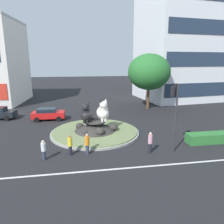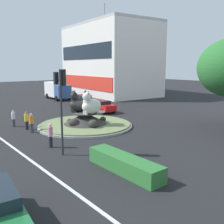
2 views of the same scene
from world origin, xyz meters
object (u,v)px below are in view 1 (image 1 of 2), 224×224
at_px(broadleaf_tree_behind_island, 164,71).
at_px(hatchback_near_shophouse, 48,114).
at_px(pedestrian_yellow_shirt, 70,145).
at_px(pedestrian_white_shirt, 44,150).
at_px(cat_statue_white, 103,112).
at_px(pedestrian_pink_shirt, 150,142).
at_px(pedestrian_orange_shirt, 87,144).
at_px(cat_statue_black, 86,114).
at_px(second_tree_near_tower, 149,72).
at_px(traffic_light_mast, 175,103).
at_px(office_tower, 192,18).

height_order(broadleaf_tree_behind_island, hatchback_near_shophouse, broadleaf_tree_behind_island).
bearing_deg(pedestrian_yellow_shirt, pedestrian_white_shirt, -52.57).
xyz_separation_m(cat_statue_white, pedestrian_pink_shirt, (3.16, -5.69, -1.27)).
bearing_deg(pedestrian_orange_shirt, cat_statue_black, -61.06).
relative_size(second_tree_near_tower, pedestrian_yellow_shirt, 4.97).
relative_size(traffic_light_mast, pedestrian_orange_shirt, 3.26).
xyz_separation_m(office_tower, broadleaf_tree_behind_island, (-6.55, -3.77, -9.57)).
xyz_separation_m(office_tower, pedestrian_white_shirt, (-24.63, -24.22, -14.35)).
relative_size(office_tower, pedestrian_orange_shirt, 17.45).
bearing_deg(pedestrian_pink_shirt, second_tree_near_tower, 163.34).
height_order(pedestrian_pink_shirt, hatchback_near_shophouse, pedestrian_pink_shirt).
relative_size(pedestrian_pink_shirt, hatchback_near_shophouse, 0.44).
bearing_deg(cat_statue_white, pedestrian_orange_shirt, -22.13).
height_order(cat_statue_black, pedestrian_white_shirt, cat_statue_black).
relative_size(cat_statue_black, pedestrian_orange_shirt, 1.29).
relative_size(cat_statue_black, hatchback_near_shophouse, 0.55).
height_order(office_tower, pedestrian_yellow_shirt, office_tower).
distance_m(pedestrian_white_shirt, pedestrian_pink_shirt, 8.43).
xyz_separation_m(cat_statue_white, traffic_light_mast, (5.09, -5.73, 1.91)).
xyz_separation_m(second_tree_near_tower, hatchback_near_shophouse, (-14.67, -4.23, -4.90)).
distance_m(traffic_light_mast, pedestrian_orange_shirt, 7.75).
xyz_separation_m(pedestrian_yellow_shirt, hatchback_near_shophouse, (-3.01, 10.97, -0.09)).
bearing_deg(second_tree_near_tower, pedestrian_pink_shirt, -108.17).
height_order(office_tower, second_tree_near_tower, office_tower).
bearing_deg(cat_statue_white, office_tower, 132.59).
bearing_deg(broadleaf_tree_behind_island, pedestrian_yellow_shirt, -129.01).
bearing_deg(traffic_light_mast, pedestrian_orange_shirt, 76.24).
relative_size(pedestrian_yellow_shirt, pedestrian_white_shirt, 1.06).
relative_size(second_tree_near_tower, pedestrian_orange_shirt, 4.85).
bearing_deg(office_tower, pedestrian_white_shirt, -142.36).
bearing_deg(pedestrian_orange_shirt, traffic_light_mast, -153.92).
bearing_deg(cat_statue_black, traffic_light_mast, 61.22).
height_order(pedestrian_yellow_shirt, pedestrian_orange_shirt, pedestrian_orange_shirt).
bearing_deg(hatchback_near_shophouse, pedestrian_yellow_shirt, -73.76).
bearing_deg(cat_statue_black, pedestrian_yellow_shirt, -8.81).
xyz_separation_m(cat_statue_white, pedestrian_white_shirt, (-5.27, -5.59, -1.38)).
bearing_deg(office_tower, pedestrian_yellow_shirt, -140.65).
height_order(pedestrian_yellow_shirt, pedestrian_white_shirt, pedestrian_yellow_shirt).
height_order(cat_statue_black, second_tree_near_tower, second_tree_near_tower).
distance_m(pedestrian_pink_shirt, pedestrian_orange_shirt, 5.13).
relative_size(pedestrian_white_shirt, pedestrian_orange_shirt, 0.92).
xyz_separation_m(broadleaf_tree_behind_island, pedestrian_white_shirt, (-18.08, -20.45, -4.78)).
bearing_deg(pedestrian_pink_shirt, broadleaf_tree_behind_island, 156.35).
xyz_separation_m(cat_statue_white, hatchback_near_shophouse, (-6.31, 5.94, -1.42)).
bearing_deg(hatchback_near_shophouse, pedestrian_orange_shirt, -67.49).
relative_size(cat_statue_black, traffic_light_mast, 0.39).
xyz_separation_m(cat_statue_white, pedestrian_orange_shirt, (-1.93, -5.08, -1.31)).
bearing_deg(second_tree_near_tower, pedestrian_white_shirt, -130.87).
distance_m(cat_statue_white, broadleaf_tree_behind_island, 19.92).
distance_m(second_tree_near_tower, pedestrian_pink_shirt, 17.36).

